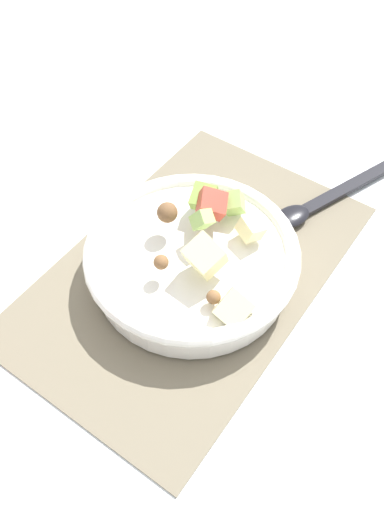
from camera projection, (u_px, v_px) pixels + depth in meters
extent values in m
plane|color=silver|center=(192.00, 271.00, 0.73)|extent=(2.40, 2.40, 0.00)
cube|color=#756B56|center=(192.00, 269.00, 0.73)|extent=(0.48, 0.30, 0.01)
cylinder|color=white|center=(192.00, 263.00, 0.70)|extent=(0.25, 0.25, 0.05)
torus|color=white|center=(192.00, 251.00, 0.68)|extent=(0.27, 0.27, 0.02)
cube|color=beige|center=(251.00, 228.00, 0.68)|extent=(0.04, 0.04, 0.03)
cube|color=beige|center=(233.00, 309.00, 0.63)|extent=(0.05, 0.05, 0.05)
cube|color=beige|center=(205.00, 256.00, 0.64)|extent=(0.05, 0.05, 0.05)
cube|color=#BC3828|center=(212.00, 204.00, 0.68)|extent=(0.05, 0.05, 0.04)
sphere|color=brown|center=(214.00, 297.00, 0.62)|extent=(0.03, 0.02, 0.02)
cube|color=#A3CC6B|center=(234.00, 203.00, 0.71)|extent=(0.04, 0.03, 0.04)
sphere|color=brown|center=(169.00, 211.00, 0.68)|extent=(0.04, 0.04, 0.04)
sphere|color=brown|center=(160.00, 262.00, 0.64)|extent=(0.03, 0.03, 0.02)
cube|color=#8CB74C|center=(204.00, 197.00, 0.70)|extent=(0.04, 0.04, 0.03)
cube|color=#A3CC6B|center=(202.00, 220.00, 0.66)|extent=(0.03, 0.03, 0.03)
ellipsoid|color=black|center=(292.00, 216.00, 0.77)|extent=(0.07, 0.05, 0.01)
cube|color=black|center=(349.00, 187.00, 0.82)|extent=(0.18, 0.08, 0.01)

